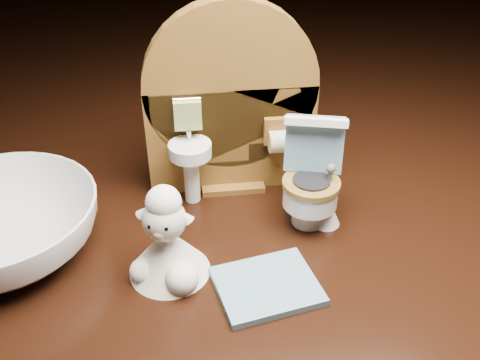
% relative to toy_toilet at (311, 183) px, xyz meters
% --- Properties ---
extents(backdrop_panel, '(0.13, 0.05, 0.15)m').
position_rel_toy_toilet_xyz_m(backdrop_panel, '(-0.05, 0.05, 0.04)').
color(backdrop_panel, brown).
rests_on(backdrop_panel, ground).
extents(toy_toilet, '(0.05, 0.06, 0.08)m').
position_rel_toy_toilet_xyz_m(toy_toilet, '(0.00, 0.00, 0.00)').
color(toy_toilet, white).
rests_on(toy_toilet, ground).
extents(bath_mat, '(0.07, 0.06, 0.00)m').
position_rel_toy_toilet_xyz_m(bath_mat, '(-0.04, -0.07, -0.03)').
color(bath_mat, slate).
rests_on(bath_mat, ground).
extents(toilet_brush, '(0.02, 0.02, 0.05)m').
position_rel_toy_toilet_xyz_m(toilet_brush, '(0.01, -0.01, -0.02)').
color(toilet_brush, white).
rests_on(toilet_brush, ground).
extents(plush_lamb, '(0.05, 0.05, 0.07)m').
position_rel_toy_toilet_xyz_m(plush_lamb, '(-0.11, -0.05, -0.01)').
color(plush_lamb, white).
rests_on(plush_lamb, ground).
extents(ceramic_bowl, '(0.16, 0.16, 0.04)m').
position_rel_toy_toilet_xyz_m(ceramic_bowl, '(-0.22, -0.01, -0.01)').
color(ceramic_bowl, white).
rests_on(ceramic_bowl, ground).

